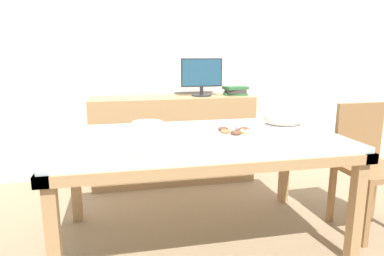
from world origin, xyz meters
The scene contains 13 objects.
ground_plane centered at (0.00, 0.00, 0.00)m, with size 12.00×12.00×0.00m, color #997F60.
wall_back centered at (0.00, 1.50, 1.30)m, with size 8.00×0.10×2.60m, color white.
dining_table centered at (0.00, 0.00, 0.68)m, with size 1.89×1.07×0.76m.
chair centered at (1.26, -0.07, 0.52)m, with size 0.43×0.43×0.94m.
sideboard centered at (0.00, 1.20, 0.44)m, with size 1.63×0.44×0.88m.
computer_monitor centered at (0.30, 1.20, 1.07)m, with size 0.42×0.20×0.38m.
book_stack centered at (0.66, 1.20, 0.93)m, with size 0.25×0.20×0.09m.
cake_chocolate_round centered at (0.70, 0.20, 0.81)m, with size 0.29×0.29×0.09m.
pastry_platter centered at (0.25, 0.00, 0.78)m, with size 0.35×0.35×0.04m.
plate_stack centered at (-0.34, 0.14, 0.80)m, with size 0.21×0.21×0.08m.
tealight_near_cakes centered at (-0.46, -0.43, 0.77)m, with size 0.04×0.04×0.04m.
tealight_right_edge centered at (-0.11, -0.35, 0.77)m, with size 0.04×0.04×0.04m.
tealight_left_edge centered at (-0.13, 0.08, 0.77)m, with size 0.04×0.04×0.04m.
Camera 1 is at (-0.52, -2.18, 1.30)m, focal length 32.00 mm.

